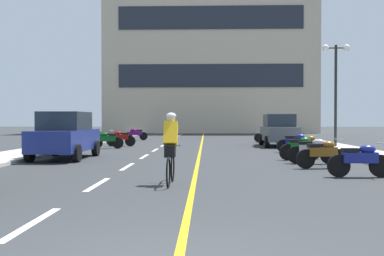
# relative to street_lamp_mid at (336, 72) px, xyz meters

# --- Properties ---
(ground_plane) EXTENTS (140.00, 140.00, 0.00)m
(ground_plane) POSITION_rel_street_lamp_mid_xyz_m (-7.31, 1.54, -4.00)
(ground_plane) COLOR #2D3033
(curb_left) EXTENTS (2.40, 72.00, 0.12)m
(curb_left) POSITION_rel_street_lamp_mid_xyz_m (-14.51, 4.54, -3.94)
(curb_left) COLOR #B7B2A8
(curb_left) RESTS_ON ground
(curb_right) EXTENTS (2.40, 72.00, 0.12)m
(curb_right) POSITION_rel_street_lamp_mid_xyz_m (-0.11, 4.54, -3.94)
(curb_right) COLOR #B7B2A8
(curb_right) RESTS_ON ground
(lane_dash_0) EXTENTS (0.14, 2.20, 0.01)m
(lane_dash_0) POSITION_rel_street_lamp_mid_xyz_m (-9.31, -17.46, -3.99)
(lane_dash_0) COLOR silver
(lane_dash_0) RESTS_ON ground
(lane_dash_1) EXTENTS (0.14, 2.20, 0.01)m
(lane_dash_1) POSITION_rel_street_lamp_mid_xyz_m (-9.31, -13.46, -3.99)
(lane_dash_1) COLOR silver
(lane_dash_1) RESTS_ON ground
(lane_dash_2) EXTENTS (0.14, 2.20, 0.01)m
(lane_dash_2) POSITION_rel_street_lamp_mid_xyz_m (-9.31, -9.46, -3.99)
(lane_dash_2) COLOR silver
(lane_dash_2) RESTS_ON ground
(lane_dash_3) EXTENTS (0.14, 2.20, 0.01)m
(lane_dash_3) POSITION_rel_street_lamp_mid_xyz_m (-9.31, -5.46, -3.99)
(lane_dash_3) COLOR silver
(lane_dash_3) RESTS_ON ground
(lane_dash_4) EXTENTS (0.14, 2.20, 0.01)m
(lane_dash_4) POSITION_rel_street_lamp_mid_xyz_m (-9.31, -1.46, -3.99)
(lane_dash_4) COLOR silver
(lane_dash_4) RESTS_ON ground
(lane_dash_5) EXTENTS (0.14, 2.20, 0.01)m
(lane_dash_5) POSITION_rel_street_lamp_mid_xyz_m (-9.31, 2.54, -3.99)
(lane_dash_5) COLOR silver
(lane_dash_5) RESTS_ON ground
(lane_dash_6) EXTENTS (0.14, 2.20, 0.01)m
(lane_dash_6) POSITION_rel_street_lamp_mid_xyz_m (-9.31, 6.54, -3.99)
(lane_dash_6) COLOR silver
(lane_dash_6) RESTS_ON ground
(lane_dash_7) EXTENTS (0.14, 2.20, 0.01)m
(lane_dash_7) POSITION_rel_street_lamp_mid_xyz_m (-9.31, 10.54, -3.99)
(lane_dash_7) COLOR silver
(lane_dash_7) RESTS_ON ground
(lane_dash_8) EXTENTS (0.14, 2.20, 0.01)m
(lane_dash_8) POSITION_rel_street_lamp_mid_xyz_m (-9.31, 14.54, -3.99)
(lane_dash_8) COLOR silver
(lane_dash_8) RESTS_ON ground
(lane_dash_9) EXTENTS (0.14, 2.20, 0.01)m
(lane_dash_9) POSITION_rel_street_lamp_mid_xyz_m (-9.31, 18.54, -3.99)
(lane_dash_9) COLOR silver
(lane_dash_9) RESTS_ON ground
(lane_dash_10) EXTENTS (0.14, 2.20, 0.01)m
(lane_dash_10) POSITION_rel_street_lamp_mid_xyz_m (-9.31, 22.54, -3.99)
(lane_dash_10) COLOR silver
(lane_dash_10) RESTS_ON ground
(lane_dash_11) EXTENTS (0.14, 2.20, 0.01)m
(lane_dash_11) POSITION_rel_street_lamp_mid_xyz_m (-9.31, 26.54, -3.99)
(lane_dash_11) COLOR silver
(lane_dash_11) RESTS_ON ground
(centre_line_yellow) EXTENTS (0.12, 66.00, 0.01)m
(centre_line_yellow) POSITION_rel_street_lamp_mid_xyz_m (-7.06, 4.54, -3.99)
(centre_line_yellow) COLOR gold
(centre_line_yellow) RESTS_ON ground
(office_building) EXTENTS (23.87, 8.19, 20.97)m
(office_building) POSITION_rel_street_lamp_mid_xyz_m (-6.33, 29.57, 6.49)
(office_building) COLOR #BCAD93
(office_building) RESTS_ON ground
(street_lamp_mid) EXTENTS (1.46, 0.36, 5.33)m
(street_lamp_mid) POSITION_rel_street_lamp_mid_xyz_m (0.00, 0.00, 0.00)
(street_lamp_mid) COLOR black
(street_lamp_mid) RESTS_ON curb_right
(parked_car_near) EXTENTS (1.92, 4.20, 1.82)m
(parked_car_near) POSITION_rel_street_lamp_mid_xyz_m (-12.24, -6.59, -3.08)
(parked_car_near) COLOR black
(parked_car_near) RESTS_ON ground
(parked_car_mid) EXTENTS (1.95, 4.21, 1.82)m
(parked_car_mid) POSITION_rel_street_lamp_mid_xyz_m (-2.65, 1.87, -3.08)
(parked_car_mid) COLOR black
(parked_car_mid) RESTS_ON ground
(motorcycle_2) EXTENTS (1.70, 0.60, 0.92)m
(motorcycle_2) POSITION_rel_street_lamp_mid_xyz_m (-2.71, -11.94, -3.52)
(motorcycle_2) COLOR black
(motorcycle_2) RESTS_ON ground
(motorcycle_3) EXTENTS (1.69, 0.61, 0.92)m
(motorcycle_3) POSITION_rel_street_lamp_mid_xyz_m (-3.14, -9.78, -3.52)
(motorcycle_3) COLOR black
(motorcycle_3) RESTS_ON ground
(motorcycle_4) EXTENTS (1.70, 0.60, 0.92)m
(motorcycle_4) POSITION_rel_street_lamp_mid_xyz_m (-3.11, -8.32, -3.52)
(motorcycle_4) COLOR black
(motorcycle_4) RESTS_ON ground
(motorcycle_5) EXTENTS (1.66, 0.72, 0.92)m
(motorcycle_5) POSITION_rel_street_lamp_mid_xyz_m (-3.19, -6.75, -3.52)
(motorcycle_5) COLOR black
(motorcycle_5) RESTS_ON ground
(motorcycle_6) EXTENTS (1.70, 0.60, 0.92)m
(motorcycle_6) POSITION_rel_street_lamp_mid_xyz_m (-2.67, -5.17, -3.52)
(motorcycle_6) COLOR black
(motorcycle_6) RESTS_ON ground
(motorcycle_7) EXTENTS (1.70, 0.60, 0.92)m
(motorcycle_7) POSITION_rel_street_lamp_mid_xyz_m (-2.67, -3.09, -3.52)
(motorcycle_7) COLOR black
(motorcycle_7) RESTS_ON ground
(motorcycle_8) EXTENTS (1.70, 0.60, 0.92)m
(motorcycle_8) POSITION_rel_street_lamp_mid_xyz_m (-11.97, -0.36, -3.52)
(motorcycle_8) COLOR black
(motorcycle_8) RESTS_ON ground
(motorcycle_9) EXTENTS (1.70, 0.60, 0.92)m
(motorcycle_9) POSITION_rel_street_lamp_mid_xyz_m (-11.65, 1.73, -3.52)
(motorcycle_9) COLOR black
(motorcycle_9) RESTS_ON ground
(motorcycle_10) EXTENTS (1.69, 0.62, 0.92)m
(motorcycle_10) POSITION_rel_street_lamp_mid_xyz_m (-2.75, 4.50, -3.52)
(motorcycle_10) COLOR black
(motorcycle_10) RESTS_ON ground
(motorcycle_11) EXTENTS (1.70, 0.60, 0.92)m
(motorcycle_11) POSITION_rel_street_lamp_mid_xyz_m (-2.71, 6.45, -3.52)
(motorcycle_11) COLOR black
(motorcycle_11) RESTS_ON ground
(motorcycle_12) EXTENTS (1.70, 0.60, 0.92)m
(motorcycle_12) POSITION_rel_street_lamp_mid_xyz_m (-11.94, 9.13, -3.52)
(motorcycle_12) COLOR black
(motorcycle_12) RESTS_ON ground
(cyclist_rider) EXTENTS (0.42, 1.77, 1.71)m
(cyclist_rider) POSITION_rel_street_lamp_mid_xyz_m (-7.60, -13.36, -3.11)
(cyclist_rider) COLOR black
(cyclist_rider) RESTS_ON ground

